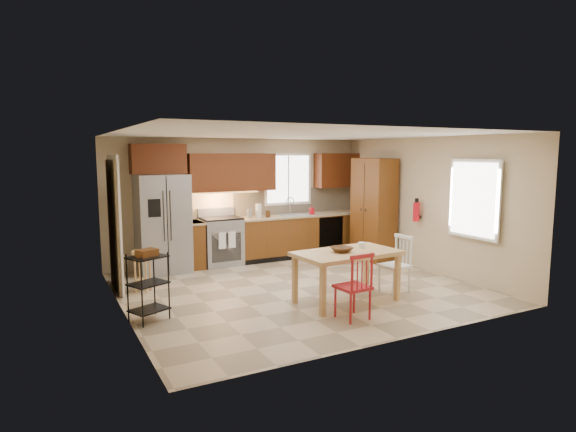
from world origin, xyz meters
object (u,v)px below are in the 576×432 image
Objects in this scene: fire_extinguisher at (416,212)px; table_jar at (362,247)px; range_stove at (221,242)px; refrigerator at (163,224)px; dining_table at (347,277)px; utility_cart at (148,287)px; chair_red at (353,286)px; bar_stool at (143,271)px; chair_white at (395,265)px; soap_bottle at (312,210)px; pantry at (373,209)px; table_bowl at (342,252)px.

fire_extinguisher reaches higher than table_jar.
fire_extinguisher is (3.18, -2.04, 0.64)m from range_stove.
refrigerator is 3.71m from dining_table.
refrigerator reaches higher than utility_cart.
refrigerator is at bearing 127.80° from table_jar.
table_jar is at bearing -153.14° from fire_extinguisher.
range_stove is 1.02× the size of chair_red.
range_stove is at bearing 93.28° from chair_red.
utility_cart is at bearing -173.44° from fire_extinguisher.
chair_white is at bearing -3.49° from bar_stool.
soap_bottle is at bearing 8.62° from utility_cart.
range_stove is 3.29m from table_jar.
pantry is at bearing 27.30° from bar_stool.
table_bowl is at bearing -112.85° from soap_bottle.
refrigerator is at bearing 109.63° from chair_red.
table_jar is (-2.01, -1.02, -0.31)m from fire_extinguisher.
chair_red is at bearing -82.72° from range_stove.
dining_table is at bearing 57.70° from chair_red.
chair_red is at bearing -146.80° from fire_extinguisher.
chair_white is at bearing -60.05° from range_stove.
refrigerator reaches higher than fire_extinguisher.
chair_white reaches higher than dining_table.
soap_bottle is 0.29× the size of bar_stool.
utility_cart is (-0.80, -2.57, -0.45)m from refrigerator.
fire_extinguisher reaches higher than dining_table.
utility_cart is (-2.69, 0.52, -0.30)m from table_bowl.
soap_bottle reaches higher than dining_table.
chair_red reaches higher than table_jar.
chair_red is (1.64, -3.74, -0.46)m from refrigerator.
chair_red is (-2.49, -2.81, -0.60)m from pantry.
pantry is 2.50m from chair_white.
range_stove reaches higher than table_jar.
soap_bottle is 0.09× the size of pantry.
table_jar is at bearing 11.95° from dining_table.
pantry reaches higher than fire_extinguisher.
bar_stool is (-3.79, -1.13, -0.66)m from soap_bottle.
dining_table is 1.68× the size of utility_cart.
chair_white is at bearing -142.68° from fire_extinguisher.
pantry reaches higher than range_stove.
refrigerator is 14.11× the size of table_jar.
utility_cart is at bearing -126.61° from range_stove.
dining_table is at bearing -57.27° from refrigerator.
chair_white is at bearing 24.30° from chair_red.
fire_extinguisher is 1.16× the size of table_bowl.
table_bowl is at bearing 88.74° from chair_white.
pantry is 2.76m from table_jar.
fire_extinguisher is at bearing -56.68° from chair_white.
utility_cart is (-3.98, -2.54, -0.54)m from soap_bottle.
dining_table is at bearing -154.60° from fire_extinguisher.
refrigerator is 2.02× the size of chair_white.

